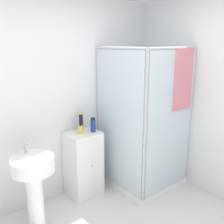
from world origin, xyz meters
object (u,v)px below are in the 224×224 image
at_px(sink, 34,179).
at_px(soap_dispenser, 81,130).
at_px(shampoo_bottle_blue, 93,125).
at_px(shampoo_bottle_tall_black, 81,122).

bearing_deg(sink, soap_dispenser, 16.99).
height_order(sink, shampoo_bottle_blue, shampoo_bottle_blue).
bearing_deg(shampoo_bottle_tall_black, soap_dispenser, -126.32).
bearing_deg(sink, shampoo_bottle_blue, 12.13).
relative_size(soap_dispenser, shampoo_bottle_blue, 0.74).
bearing_deg(sink, shampoo_bottle_tall_black, 21.94).
xyz_separation_m(shampoo_bottle_tall_black, shampoo_bottle_blue, (0.09, -0.13, -0.03)).
relative_size(sink, shampoo_bottle_blue, 5.20).
distance_m(soap_dispenser, shampoo_bottle_tall_black, 0.14).
distance_m(sink, shampoo_bottle_blue, 0.99).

